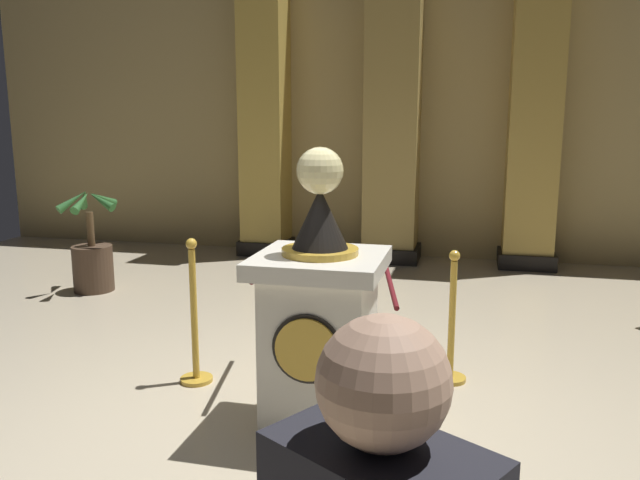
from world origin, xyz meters
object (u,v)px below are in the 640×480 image
(pedestal_clock, at_px, (320,322))
(potted_palm_left, at_px, (92,258))
(stanchion_far, at_px, (195,332))
(stanchion_near, at_px, (451,336))

(pedestal_clock, distance_m, potted_palm_left, 4.14)
(potted_palm_left, bearing_deg, stanchion_far, -43.25)
(pedestal_clock, xyz_separation_m, potted_palm_left, (-3.26, 2.54, -0.31))
(pedestal_clock, relative_size, potted_palm_left, 1.46)
(stanchion_far, xyz_separation_m, potted_palm_left, (-2.20, 2.07, -0.00))
(pedestal_clock, distance_m, stanchion_near, 1.25)
(pedestal_clock, xyz_separation_m, stanchion_near, (0.77, 0.93, -0.35))
(pedestal_clock, height_order, stanchion_far, pedestal_clock)
(pedestal_clock, bearing_deg, stanchion_far, 156.19)
(stanchion_near, bearing_deg, potted_palm_left, 158.21)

